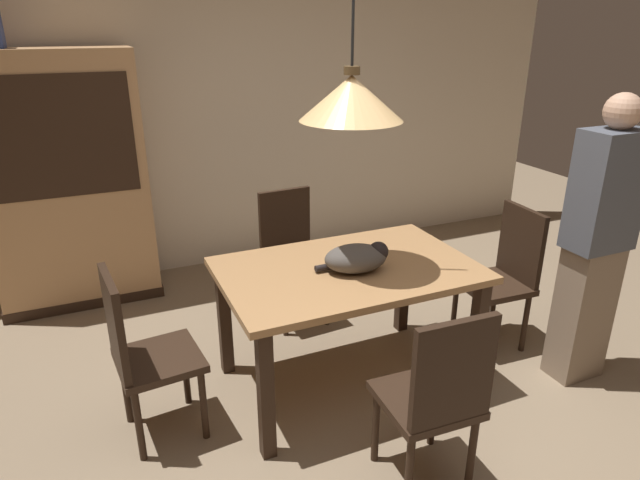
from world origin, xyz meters
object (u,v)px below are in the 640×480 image
object	(u,v)px
pendant_lamp	(351,97)
hutch_bookcase	(68,188)
chair_right_side	(505,272)
chair_far_back	(291,250)
chair_left_side	(141,350)
cat_sleeping	(357,258)
chair_near_front	(436,395)
person_standing	(596,245)
dining_table	(348,283)

from	to	relation	value
pendant_lamp	hutch_bookcase	xyz separation A→B (m)	(-1.39, 1.77, -0.77)
chair_right_side	chair_far_back	xyz separation A→B (m)	(-1.13, 0.88, 0.00)
chair_left_side	pendant_lamp	size ratio (longest dim) A/B	0.72
cat_sleeping	pendant_lamp	xyz separation A→B (m)	(-0.02, 0.06, 0.84)
chair_near_front	person_standing	bearing A→B (deg)	16.86
pendant_lamp	hutch_bookcase	bearing A→B (deg)	128.02
chair_left_side	chair_near_front	xyz separation A→B (m)	(1.12, -0.87, 0.00)
chair_left_side	person_standing	size ratio (longest dim) A/B	0.55
person_standing	pendant_lamp	bearing A→B (deg)	159.85
pendant_lamp	chair_right_side	bearing A→B (deg)	-0.21
cat_sleeping	dining_table	bearing A→B (deg)	110.77
chair_far_back	pendant_lamp	xyz separation A→B (m)	(0.01, -0.88, 1.15)
chair_right_side	cat_sleeping	xyz separation A→B (m)	(-1.10, -0.06, 0.32)
dining_table	cat_sleeping	bearing A→B (deg)	-69.23
dining_table	chair_far_back	size ratio (longest dim) A/B	1.51
hutch_bookcase	person_standing	distance (m)	3.51
pendant_lamp	chair_near_front	bearing A→B (deg)	-90.22
chair_left_side	person_standing	world-z (taller)	person_standing
dining_table	chair_far_back	distance (m)	0.89
cat_sleeping	chair_right_side	bearing A→B (deg)	3.10
chair_right_side	chair_near_front	size ratio (longest dim) A/B	1.00
chair_far_back	hutch_bookcase	size ratio (longest dim) A/B	0.50
dining_table	pendant_lamp	bearing A→B (deg)	0.00
chair_left_side	chair_near_front	size ratio (longest dim) A/B	1.00
chair_far_back	chair_near_front	bearing A→B (deg)	-89.94
cat_sleeping	chair_left_side	bearing A→B (deg)	177.18
dining_table	chair_right_side	distance (m)	1.14
hutch_bookcase	person_standing	bearing A→B (deg)	-39.89
dining_table	chair_near_front	size ratio (longest dim) A/B	1.51
hutch_bookcase	pendant_lamp	bearing A→B (deg)	-51.98
chair_right_side	chair_far_back	size ratio (longest dim) A/B	1.00
dining_table	cat_sleeping	size ratio (longest dim) A/B	3.54
chair_right_side	person_standing	size ratio (longest dim) A/B	0.55
chair_right_side	hutch_bookcase	bearing A→B (deg)	144.75
hutch_bookcase	chair_far_back	bearing A→B (deg)	-32.94
person_standing	chair_left_side	bearing A→B (deg)	169.02
chair_near_front	chair_far_back	xyz separation A→B (m)	(-0.00, 1.76, 0.00)
pendant_lamp	hutch_bookcase	world-z (taller)	pendant_lamp
person_standing	chair_right_side	bearing A→B (deg)	110.84
hutch_bookcase	dining_table	bearing A→B (deg)	-51.98
chair_right_side	cat_sleeping	distance (m)	1.15
chair_left_side	chair_right_side	size ratio (longest dim) A/B	1.00
dining_table	hutch_bookcase	bearing A→B (deg)	128.02
cat_sleeping	pendant_lamp	world-z (taller)	pendant_lamp
chair_right_side	cat_sleeping	bearing A→B (deg)	-176.90
dining_table	cat_sleeping	distance (m)	0.19
chair_left_side	hutch_bookcase	size ratio (longest dim) A/B	0.50
dining_table	cat_sleeping	world-z (taller)	cat_sleeping
chair_left_side	cat_sleeping	xyz separation A→B (m)	(1.15, -0.06, 0.32)
dining_table	hutch_bookcase	size ratio (longest dim) A/B	0.76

